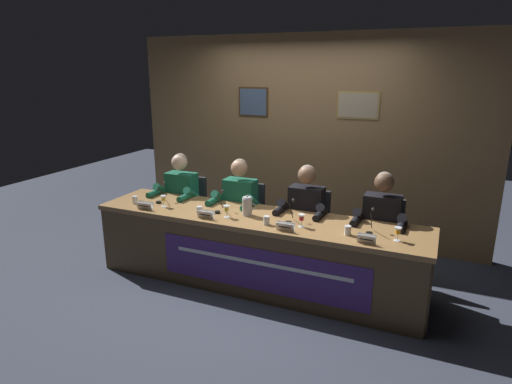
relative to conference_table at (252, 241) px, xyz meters
name	(u,v)px	position (x,y,z in m)	size (l,w,h in m)	color
ground_plane	(256,282)	(0.00, 0.11, -0.51)	(12.00, 12.00, 0.00)	#383D4C
wall_back_panelled	(304,139)	(0.00, 1.63, 0.79)	(4.63, 0.14, 2.60)	#937047
conference_table	(252,241)	(0.00, 0.00, 0.00)	(3.43, 0.76, 0.74)	olive
chair_far_left	(188,214)	(-1.18, 0.67, -0.08)	(0.44, 0.44, 0.89)	black
panelist_far_left	(178,197)	(-1.18, 0.47, 0.20)	(0.51, 0.48, 1.22)	black
nameplate_far_left	(145,206)	(-1.17, -0.17, 0.27)	(0.19, 0.06, 0.08)	white
juice_glass_far_left	(163,199)	(-1.04, -0.01, 0.32)	(0.06, 0.06, 0.12)	white
water_cup_far_left	(135,200)	(-1.39, -0.05, 0.27)	(0.06, 0.06, 0.08)	silver
microphone_far_left	(161,196)	(-1.16, 0.11, 0.31)	(0.06, 0.17, 0.22)	black
chair_center_left	(245,222)	(-0.40, 0.67, -0.08)	(0.44, 0.44, 0.89)	black
panelist_center_left	(237,205)	(-0.40, 0.47, 0.20)	(0.51, 0.48, 1.22)	black
nameplate_center_left	(206,214)	(-0.43, -0.16, 0.27)	(0.18, 0.06, 0.08)	white
juice_glass_center_left	(227,209)	(-0.25, -0.05, 0.32)	(0.06, 0.06, 0.12)	white
water_cup_center_left	(200,211)	(-0.55, -0.08, 0.27)	(0.06, 0.06, 0.08)	silver
microphone_center_left	(219,205)	(-0.40, 0.07, 0.31)	(0.06, 0.17, 0.22)	black
chair_center_right	(309,232)	(0.39, 0.67, -0.08)	(0.44, 0.44, 0.89)	black
panelist_center_right	(304,214)	(0.39, 0.47, 0.20)	(0.51, 0.48, 1.22)	black
nameplate_center_right	(285,227)	(0.41, -0.17, 0.27)	(0.17, 0.06, 0.08)	white
juice_glass_center_right	(301,218)	(0.51, -0.01, 0.32)	(0.06, 0.06, 0.12)	white
water_cup_center_right	(267,221)	(0.19, -0.09, 0.27)	(0.06, 0.06, 0.08)	silver
microphone_center_right	(290,215)	(0.37, 0.07, 0.31)	(0.06, 0.17, 0.22)	black
chair_far_right	(381,243)	(1.17, 0.67, -0.08)	(0.44, 0.44, 0.89)	black
panelist_far_right	(380,224)	(1.17, 0.47, 0.20)	(0.51, 0.48, 1.22)	black
nameplate_far_right	(367,239)	(1.15, -0.17, 0.27)	(0.16, 0.06, 0.08)	white
juice_glass_far_right	(398,231)	(1.38, -0.01, 0.32)	(0.06, 0.06, 0.12)	white
water_cup_far_right	(348,231)	(0.96, -0.04, 0.27)	(0.06, 0.06, 0.08)	silver
microphone_far_right	(371,225)	(1.13, 0.09, 0.31)	(0.06, 0.17, 0.22)	black
water_pitcher_central	(247,206)	(-0.09, 0.09, 0.33)	(0.15, 0.10, 0.21)	silver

